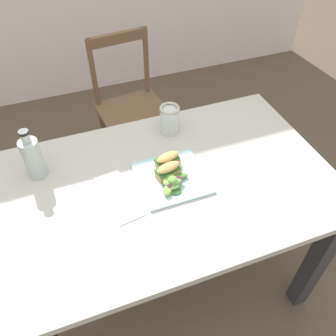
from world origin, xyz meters
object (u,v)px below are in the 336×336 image
sandwich_half_back (168,160)px  sandwich_half_front (168,170)px  chair_wooden_far (132,108)px  dining_table (170,203)px  mason_jar_iced_tea (170,121)px  fork_on_napkin (117,192)px  bottle_cold_brew (34,160)px  plate_lunch (172,178)px

sandwich_half_back → sandwich_half_front: bearing=-108.3°
chair_wooden_far → sandwich_half_back: (-0.07, -0.83, 0.33)m
dining_table → mason_jar_iced_tea: size_ratio=9.81×
chair_wooden_far → mason_jar_iced_tea: 0.72m
mason_jar_iced_tea → sandwich_half_front: bearing=-111.6°
dining_table → fork_on_napkin: bearing=176.8°
chair_wooden_far → bottle_cold_brew: (-0.55, -0.70, 0.37)m
sandwich_half_back → fork_on_napkin: bearing=-164.1°
sandwich_half_back → bottle_cold_brew: size_ratio=0.49×
plate_lunch → mason_jar_iced_tea: mason_jar_iced_tea is taller
chair_wooden_far → plate_lunch: bearing=-95.1°
plate_lunch → sandwich_half_front: bearing=126.8°
dining_table → mason_jar_iced_tea: mason_jar_iced_tea is taller
sandwich_half_front → sandwich_half_back: size_ratio=1.00×
dining_table → bottle_cold_brew: (-0.46, 0.21, 0.21)m
bottle_cold_brew → mason_jar_iced_tea: size_ratio=1.66×
sandwich_half_front → plate_lunch: bearing=-53.2°
plate_lunch → sandwich_half_back: 0.07m
dining_table → fork_on_napkin: size_ratio=6.74×
dining_table → sandwich_half_back: bearing=76.2°
sandwich_half_front → mason_jar_iced_tea: size_ratio=0.81×
plate_lunch → mason_jar_iced_tea: size_ratio=1.99×
plate_lunch → bottle_cold_brew: bearing=156.9°
chair_wooden_far → bottle_cold_brew: bottle_cold_brew is taller
sandwich_half_front → mason_jar_iced_tea: 0.28m
dining_table → sandwich_half_back: size_ratio=12.10×
chair_wooden_far → plate_lunch: 0.95m
plate_lunch → sandwich_half_back: sandwich_half_back is taller
chair_wooden_far → fork_on_napkin: (-0.29, -0.90, 0.30)m
plate_lunch → sandwich_half_front: sandwich_half_front is taller
fork_on_napkin → bottle_cold_brew: bottle_cold_brew is taller
dining_table → chair_wooden_far: bearing=84.3°
plate_lunch → bottle_cold_brew: size_ratio=1.20×
plate_lunch → fork_on_napkin: bearing=179.2°
sandwich_half_back → fork_on_napkin: sandwich_half_back is taller
dining_table → plate_lunch: 0.14m
dining_table → plate_lunch: bearing=40.9°
dining_table → fork_on_napkin: (-0.20, 0.01, 0.14)m
sandwich_half_front → dining_table: bearing=-91.6°
dining_table → mason_jar_iced_tea: (0.10, 0.28, 0.19)m
sandwich_half_front → fork_on_napkin: size_ratio=0.56×
dining_table → sandwich_half_front: bearing=88.4°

